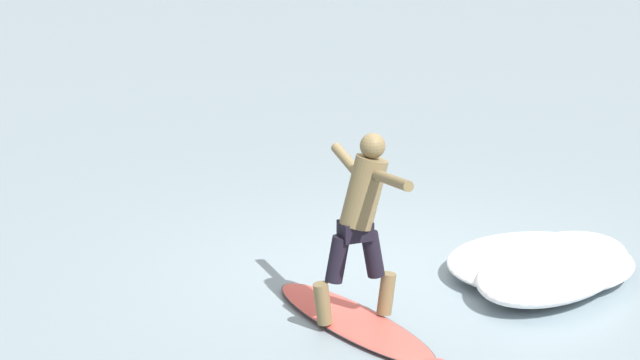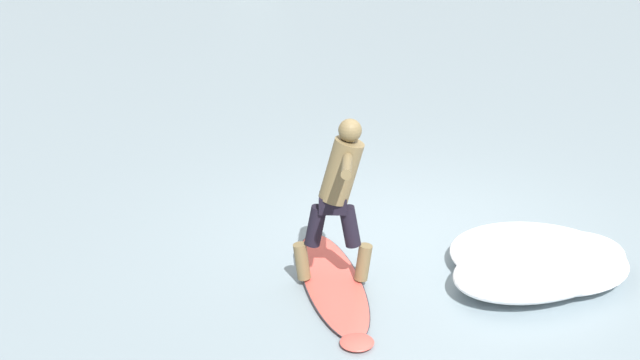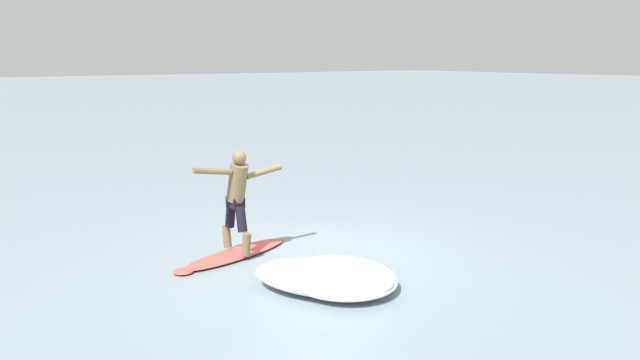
{
  "view_description": "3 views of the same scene",
  "coord_description": "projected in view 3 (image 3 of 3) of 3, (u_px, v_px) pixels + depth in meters",
  "views": [
    {
      "loc": [
        -4.9,
        -12.12,
        5.2
      ],
      "look_at": [
        -0.71,
        -0.07,
        1.04
      ],
      "focal_mm": 85.0,
      "sensor_mm": 36.0,
      "label": 1
    },
    {
      "loc": [
        -0.18,
        -8.51,
        4.29
      ],
      "look_at": [
        -0.91,
        0.01,
        0.69
      ],
      "focal_mm": 50.0,
      "sensor_mm": 36.0,
      "label": 2
    },
    {
      "loc": [
        7.72,
        -5.45,
        3.09
      ],
      "look_at": [
        -0.96,
        0.84,
        0.97
      ],
      "focal_mm": 35.0,
      "sensor_mm": 36.0,
      "label": 3
    }
  ],
  "objects": [
    {
      "name": "surfer",
      "position": [
        237.0,
        193.0,
        9.63
      ],
      "size": [
        0.77,
        1.54,
        1.63
      ],
      "color": "brown",
      "rests_on": "surfboard"
    },
    {
      "name": "wave_foam_at_tail",
      "position": [
        340.0,
        277.0,
        8.53
      ],
      "size": [
        1.93,
        1.73,
        0.27
      ],
      "color": "white",
      "rests_on": "ground"
    },
    {
      "name": "surfboard",
      "position": [
        235.0,
        254.0,
        9.84
      ],
      "size": [
        1.1,
        2.31,
        0.2
      ],
      "color": "#DC5146",
      "rests_on": "ground"
    },
    {
      "name": "wave_foam_at_nose",
      "position": [
        323.0,
        277.0,
        8.37
      ],
      "size": [
        2.24,
        2.02,
        0.37
      ],
      "color": "white",
      "rests_on": "ground"
    },
    {
      "name": "ground_plane",
      "position": [
        312.0,
        256.0,
        9.87
      ],
      "size": [
        200.0,
        200.0,
        0.0
      ],
      "primitive_type": "plane",
      "color": "gray"
    }
  ]
}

